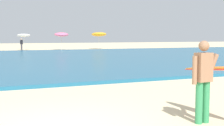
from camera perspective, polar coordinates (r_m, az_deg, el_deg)
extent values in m
cube|color=#1E6084|center=(24.76, -19.87, 0.64)|extent=(120.00, 28.00, 0.14)
cylinder|color=#338E56|center=(6.61, 16.00, -7.19)|extent=(0.15, 0.15, 0.88)
cylinder|color=#338E56|center=(6.73, 17.18, -6.99)|extent=(0.15, 0.15, 0.88)
cube|color=#9E7051|center=(6.56, 16.75, -0.75)|extent=(0.35, 0.24, 0.60)
sphere|color=#9E7051|center=(6.53, 16.85, 3.09)|extent=(0.22, 0.22, 0.22)
cylinder|color=#9E7051|center=(6.41, 15.25, -1.30)|extent=(0.10, 0.10, 0.58)
cylinder|color=#9E7051|center=(6.76, 18.30, -0.46)|extent=(0.32, 0.12, 0.51)
ellipsoid|color=orange|center=(6.92, 19.78, -0.96)|extent=(0.42, 2.30, 0.31)
ellipsoid|color=red|center=(6.92, 19.77, -1.11)|extent=(0.46, 2.39, 0.27)
cylinder|color=beige|center=(41.50, -16.18, 3.61)|extent=(0.05, 0.05, 1.94)
ellipsoid|color=white|center=(41.49, -16.21, 5.03)|extent=(1.70, 1.70, 0.39)
cylinder|color=beige|center=(41.45, -9.44, 3.79)|extent=(0.05, 0.05, 2.02)
ellipsoid|color=pink|center=(41.44, -9.46, 5.30)|extent=(1.87, 1.90, 0.67)
cylinder|color=beige|center=(44.24, -2.45, 3.95)|extent=(0.05, 0.05, 2.06)
ellipsoid|color=#F4A31E|center=(44.23, -2.46, 5.40)|extent=(2.16, 2.18, 0.68)
cylinder|color=#383842|center=(40.21, -16.59, 2.78)|extent=(0.20, 0.20, 0.84)
cube|color=black|center=(40.19, -16.61, 3.76)|extent=(0.32, 0.20, 0.54)
sphere|color=tan|center=(40.18, -16.62, 4.29)|extent=(0.20, 0.20, 0.20)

